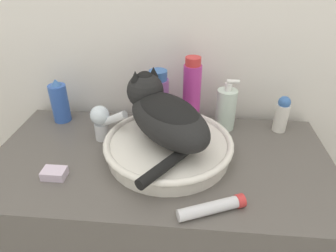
# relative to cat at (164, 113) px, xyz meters

# --- Properties ---
(wall_back) EXTENTS (8.00, 0.05, 2.40)m
(wall_back) POSITION_rel_cat_xyz_m (-0.01, 0.28, 0.18)
(wall_back) COLOR silver
(wall_back) RESTS_ON ground_plane
(sink_basin) EXTENTS (0.37, 0.37, 0.06)m
(sink_basin) POSITION_rel_cat_xyz_m (0.01, -0.01, -0.10)
(sink_basin) COLOR white
(sink_basin) RESTS_ON vanity_counter
(cat) EXTENTS (0.31, 0.39, 0.17)m
(cat) POSITION_rel_cat_xyz_m (0.00, 0.00, 0.00)
(cat) COLOR black
(cat) RESTS_ON sink_basin
(faucet) EXTENTS (0.12, 0.07, 0.12)m
(faucet) POSITION_rel_cat_xyz_m (-0.20, 0.05, -0.06)
(faucet) COLOR silver
(faucet) RESTS_ON vanity_counter
(spray_bottle_trigger) EXTENTS (0.06, 0.06, 0.15)m
(spray_bottle_trigger) POSITION_rel_cat_xyz_m (-0.38, 0.16, -0.06)
(spray_bottle_trigger) COLOR #335BB7
(spray_bottle_trigger) RESTS_ON vanity_counter
(deodorant_stick) EXTENTS (0.04, 0.04, 0.12)m
(deodorant_stick) POSITION_rel_cat_xyz_m (0.37, 0.16, -0.07)
(deodorant_stick) COLOR white
(deodorant_stick) RESTS_ON vanity_counter
(soap_pump_bottle) EXTENTS (0.07, 0.07, 0.17)m
(soap_pump_bottle) POSITION_rel_cat_xyz_m (0.19, 0.16, -0.06)
(soap_pump_bottle) COLOR silver
(soap_pump_bottle) RESTS_ON vanity_counter
(shampoo_bottle_tall) EXTENTS (0.06, 0.06, 0.24)m
(shampoo_bottle_tall) POSITION_rel_cat_xyz_m (0.07, 0.16, -0.01)
(shampoo_bottle_tall) COLOR #B2338C
(shampoo_bottle_tall) RESTS_ON vanity_counter
(mouthwash_bottle) EXTENTS (0.07, 0.07, 0.20)m
(mouthwash_bottle) POSITION_rel_cat_xyz_m (-0.03, 0.16, -0.04)
(mouthwash_bottle) COLOR #93569E
(mouthwash_bottle) RESTS_ON vanity_counter
(cream_tube) EXTENTS (0.16, 0.09, 0.03)m
(cream_tube) POSITION_rel_cat_xyz_m (0.13, -0.23, -0.12)
(cream_tube) COLOR silver
(cream_tube) RESTS_ON vanity_counter
(soap_bar) EXTENTS (0.06, 0.04, 0.02)m
(soap_bar) POSITION_rel_cat_xyz_m (-0.28, -0.14, -0.12)
(soap_bar) COLOR silver
(soap_bar) RESTS_ON vanity_counter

